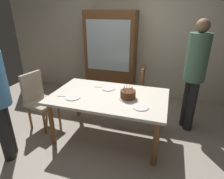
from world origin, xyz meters
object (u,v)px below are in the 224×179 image
at_px(birthday_cake, 128,95).
at_px(chair_upholstered, 38,97).
at_px(china_cabinet, 111,56).
at_px(plate_far_side, 108,88).
at_px(dining_table, 109,100).
at_px(plate_near_guest, 141,107).
at_px(person_guest, 195,71).
at_px(plate_near_celebrant, 73,97).
at_px(chair_spindle_back, 133,91).

xyz_separation_m(birthday_cake, chair_upholstered, (-1.54, -0.03, -0.25)).
xyz_separation_m(chair_upholstered, china_cabinet, (0.79, 1.60, 0.42)).
relative_size(plate_far_side, china_cabinet, 0.12).
relative_size(dining_table, plate_near_guest, 7.81).
bearing_deg(chair_upholstered, plate_near_guest, -6.22).
bearing_deg(person_guest, plate_near_guest, -128.56).
relative_size(plate_far_side, person_guest, 0.12).
bearing_deg(plate_far_side, dining_table, -70.04).
bearing_deg(plate_near_guest, china_cabinet, 118.48).
height_order(plate_near_celebrant, person_guest, person_guest).
bearing_deg(birthday_cake, person_guest, 35.40).
bearing_deg(plate_near_celebrant, birthday_cake, 15.86).
height_order(birthday_cake, plate_far_side, birthday_cake).
relative_size(dining_table, chair_upholstered, 1.81).
bearing_deg(chair_spindle_back, plate_far_side, -115.86).
distance_m(plate_far_side, person_guest, 1.38).
height_order(chair_spindle_back, china_cabinet, china_cabinet).
relative_size(dining_table, birthday_cake, 6.13).
bearing_deg(china_cabinet, chair_upholstered, -116.20).
bearing_deg(birthday_cake, dining_table, 176.44).
relative_size(dining_table, person_guest, 0.96).
bearing_deg(dining_table, china_cabinet, 106.38).
bearing_deg(china_cabinet, plate_near_guest, -61.52).
bearing_deg(person_guest, dining_table, -152.48).
distance_m(birthday_cake, plate_near_guest, 0.31).
distance_m(dining_table, chair_upholstered, 1.25).
relative_size(dining_table, plate_far_side, 7.81).
xyz_separation_m(plate_far_side, chair_upholstered, (-1.16, -0.28, -0.20)).
relative_size(birthday_cake, plate_far_side, 1.27).
bearing_deg(chair_spindle_back, china_cabinet, 133.18).
bearing_deg(plate_far_side, plate_near_celebrant, -129.26).
bearing_deg(china_cabinet, person_guest, -29.24).
bearing_deg(person_guest, china_cabinet, 150.76).
bearing_deg(china_cabinet, plate_near_celebrant, -90.46).
distance_m(plate_far_side, plate_near_guest, 0.76).
bearing_deg(birthday_cake, plate_near_guest, -44.74).
distance_m(dining_table, plate_near_celebrant, 0.53).
distance_m(chair_spindle_back, chair_upholstered, 1.71).
height_order(birthday_cake, chair_spindle_back, chair_spindle_back).
distance_m(plate_near_celebrant, plate_near_guest, 0.99).
bearing_deg(china_cabinet, chair_spindle_back, -46.82).
height_order(person_guest, china_cabinet, china_cabinet).
distance_m(dining_table, plate_far_side, 0.26).
height_order(plate_near_guest, person_guest, person_guest).
bearing_deg(chair_upholstered, birthday_cake, 0.97).
bearing_deg(birthday_cake, chair_upholstered, -179.03).
distance_m(birthday_cake, person_guest, 1.14).
relative_size(birthday_cake, chair_spindle_back, 0.29).
height_order(chair_spindle_back, person_guest, person_guest).
distance_m(birthday_cake, plate_near_celebrant, 0.80).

